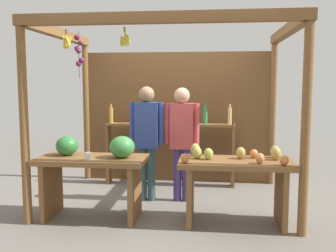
# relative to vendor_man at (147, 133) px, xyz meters

# --- Properties ---
(ground_plane) EXTENTS (12.00, 12.00, 0.00)m
(ground_plane) POSITION_rel_vendor_man_xyz_m (0.32, 0.04, -0.96)
(ground_plane) COLOR slate
(ground_plane) RESTS_ON ground
(market_stall) EXTENTS (3.23, 2.29, 2.39)m
(market_stall) POSITION_rel_vendor_man_xyz_m (0.31, 0.54, 0.44)
(market_stall) COLOR brown
(market_stall) RESTS_ON ground
(fruit_counter_left) EXTENTS (1.31, 0.64, 1.02)m
(fruit_counter_left) POSITION_rel_vendor_man_xyz_m (-0.52, -0.77, -0.32)
(fruit_counter_left) COLOR brown
(fruit_counter_left) RESTS_ON ground
(fruit_counter_right) EXTENTS (1.31, 0.64, 0.91)m
(fruit_counter_right) POSITION_rel_vendor_man_xyz_m (1.17, -0.77, -0.38)
(fruit_counter_right) COLOR brown
(fruit_counter_right) RESTS_ON ground
(bottle_shelf_unit) EXTENTS (2.07, 0.22, 1.34)m
(bottle_shelf_unit) POSITION_rel_vendor_man_xyz_m (0.22, 0.85, -0.16)
(bottle_shelf_unit) COLOR brown
(bottle_shelf_unit) RESTS_ON ground
(vendor_man) EXTENTS (0.48, 0.22, 1.60)m
(vendor_man) POSITION_rel_vendor_man_xyz_m (0.00, 0.00, 0.00)
(vendor_man) COLOR #305052
(vendor_man) RESTS_ON ground
(vendor_woman) EXTENTS (0.48, 0.21, 1.58)m
(vendor_woman) POSITION_rel_vendor_man_xyz_m (0.48, 0.03, -0.01)
(vendor_woman) COLOR #46357A
(vendor_woman) RESTS_ON ground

